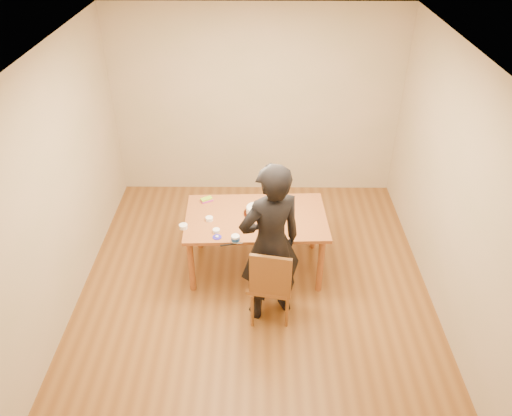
{
  "coord_description": "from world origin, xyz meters",
  "views": [
    {
      "loc": [
        0.05,
        -4.29,
        4.0
      ],
      "look_at": [
        0.01,
        0.33,
        0.9
      ],
      "focal_mm": 35.0,
      "sensor_mm": 36.0,
      "label": 1
    }
  ],
  "objects_px": {
    "person": "(270,244)",
    "cake": "(256,210)",
    "dining_chair": "(270,282)",
    "dining_table": "(256,218)",
    "cake_plate": "(256,213)"
  },
  "relations": [
    {
      "from": "dining_table",
      "to": "person",
      "type": "xyz_separation_m",
      "value": [
        0.15,
        -0.73,
        0.19
      ]
    },
    {
      "from": "cake",
      "to": "dining_table",
      "type": "bearing_deg",
      "value": -85.58
    },
    {
      "from": "dining_chair",
      "to": "cake",
      "type": "relative_size",
      "value": 1.94
    },
    {
      "from": "dining_chair",
      "to": "person",
      "type": "distance_m",
      "value": 0.47
    },
    {
      "from": "cake",
      "to": "person",
      "type": "distance_m",
      "value": 0.8
    },
    {
      "from": "cake_plate",
      "to": "cake",
      "type": "xyz_separation_m",
      "value": [
        0.0,
        0.0,
        0.05
      ]
    },
    {
      "from": "dining_table",
      "to": "cake",
      "type": "relative_size",
      "value": 7.4
    },
    {
      "from": "dining_table",
      "to": "cake_plate",
      "type": "height_order",
      "value": "cake_plate"
    },
    {
      "from": "person",
      "to": "dining_chair",
      "type": "bearing_deg",
      "value": 66.62
    },
    {
      "from": "cake",
      "to": "person",
      "type": "height_order",
      "value": "person"
    },
    {
      "from": "person",
      "to": "cake",
      "type": "bearing_deg",
      "value": -102.22
    },
    {
      "from": "person",
      "to": "cake_plate",
      "type": "bearing_deg",
      "value": -102.22
    },
    {
      "from": "dining_chair",
      "to": "person",
      "type": "xyz_separation_m",
      "value": [
        0.0,
        0.05,
        0.47
      ]
    },
    {
      "from": "dining_table",
      "to": "person",
      "type": "height_order",
      "value": "person"
    },
    {
      "from": "dining_table",
      "to": "dining_chair",
      "type": "relative_size",
      "value": 3.81
    }
  ]
}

